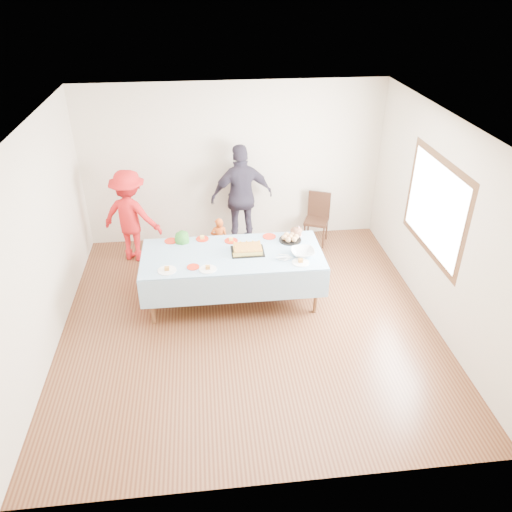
{
  "coord_description": "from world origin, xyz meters",
  "views": [
    {
      "loc": [
        -0.51,
        -5.43,
        4.26
      ],
      "look_at": [
        0.14,
        0.3,
        0.85
      ],
      "focal_mm": 35.0,
      "sensor_mm": 36.0,
      "label": 1
    }
  ],
  "objects_px": {
    "party_table": "(232,257)",
    "dining_chair": "(318,215)",
    "adult_left": "(131,216)",
    "birthday_cake": "(248,249)"
  },
  "relations": [
    {
      "from": "dining_chair",
      "to": "adult_left",
      "type": "height_order",
      "value": "adult_left"
    },
    {
      "from": "birthday_cake",
      "to": "party_table",
      "type": "bearing_deg",
      "value": -173.67
    },
    {
      "from": "party_table",
      "to": "adult_left",
      "type": "relative_size",
      "value": 1.64
    },
    {
      "from": "adult_left",
      "to": "dining_chair",
      "type": "bearing_deg",
      "value": -154.35
    },
    {
      "from": "party_table",
      "to": "dining_chair",
      "type": "bearing_deg",
      "value": 46.01
    },
    {
      "from": "birthday_cake",
      "to": "dining_chair",
      "type": "bearing_deg",
      "value": 49.76
    },
    {
      "from": "birthday_cake",
      "to": "dining_chair",
      "type": "relative_size",
      "value": 0.51
    },
    {
      "from": "birthday_cake",
      "to": "adult_left",
      "type": "distance_m",
      "value": 2.22
    },
    {
      "from": "birthday_cake",
      "to": "adult_left",
      "type": "height_order",
      "value": "adult_left"
    },
    {
      "from": "adult_left",
      "to": "party_table",
      "type": "bearing_deg",
      "value": 158.71
    }
  ]
}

